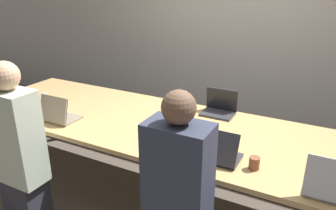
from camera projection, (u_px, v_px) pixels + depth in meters
ground_plane at (177, 200)px, 3.16m from camera, size 24.00×24.00×0.00m
curtain_wall at (243, 29)px, 4.19m from camera, size 12.00×0.06×2.80m
conference_table at (178, 133)px, 2.90m from camera, size 4.31×1.21×0.77m
laptop_near_left at (58, 114)px, 2.98m from camera, size 0.31×0.25×0.25m
person_near_left at (19, 152)px, 2.62m from camera, size 0.40×0.24×1.45m
cup_near_left at (46, 110)px, 3.15m from camera, size 0.09×0.09×0.09m
bottle_near_left at (46, 104)px, 3.17m from camera, size 0.08×0.08×0.20m
laptop_far_center at (220, 107)px, 3.16m from camera, size 0.31×0.23×0.24m
laptop_near_right at (334, 186)px, 1.93m from camera, size 0.34×0.26×0.27m
laptop_near_midright at (218, 152)px, 2.33m from camera, size 0.31×0.25×0.24m
person_near_midright at (178, 201)px, 2.06m from camera, size 0.40×0.24×1.43m
cup_near_midright at (254, 163)px, 2.24m from camera, size 0.07×0.07×0.09m
stapler at (171, 130)px, 2.78m from camera, size 0.08×0.16×0.05m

